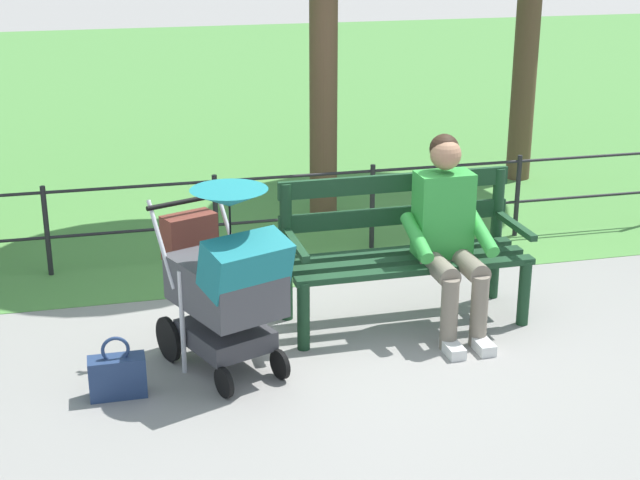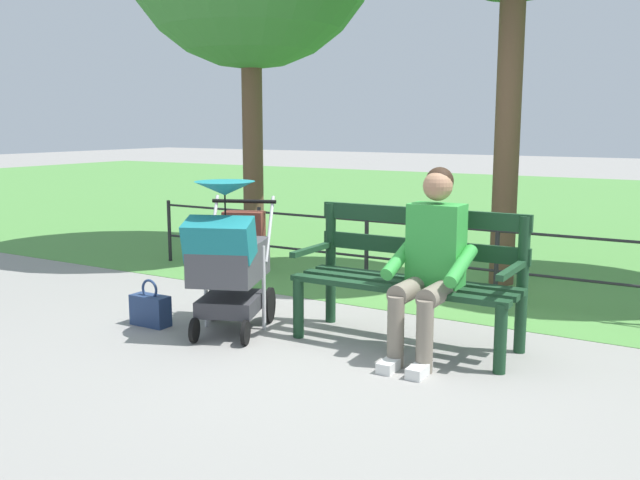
% 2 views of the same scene
% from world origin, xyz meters
% --- Properties ---
extents(ground_plane, '(60.00, 60.00, 0.00)m').
position_xyz_m(ground_plane, '(0.00, 0.00, 0.00)').
color(ground_plane, gray).
extents(grass_lawn, '(40.00, 16.00, 0.01)m').
position_xyz_m(grass_lawn, '(0.00, -8.80, 0.00)').
color(grass_lawn, '#518E42').
rests_on(grass_lawn, ground).
extents(park_bench, '(1.61, 0.62, 0.96)m').
position_xyz_m(park_bench, '(-0.43, -0.12, 0.53)').
color(park_bench, '#193D23').
rests_on(park_bench, ground).
extents(person_on_bench, '(0.54, 0.74, 1.28)m').
position_xyz_m(person_on_bench, '(-0.66, 0.11, 0.68)').
color(person_on_bench, slate).
rests_on(person_on_bench, ground).
extents(stroller, '(0.78, 1.00, 1.15)m').
position_xyz_m(stroller, '(0.82, 0.38, 0.59)').
color(stroller, black).
rests_on(stroller, ground).
extents(handbag, '(0.32, 0.14, 0.37)m').
position_xyz_m(handbag, '(1.48, 0.55, 0.13)').
color(handbag, navy).
rests_on(handbag, ground).
extents(park_fence, '(6.36, 0.04, 0.70)m').
position_xyz_m(park_fence, '(0.00, -1.47, 0.42)').
color(park_fence, black).
rests_on(park_fence, ground).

